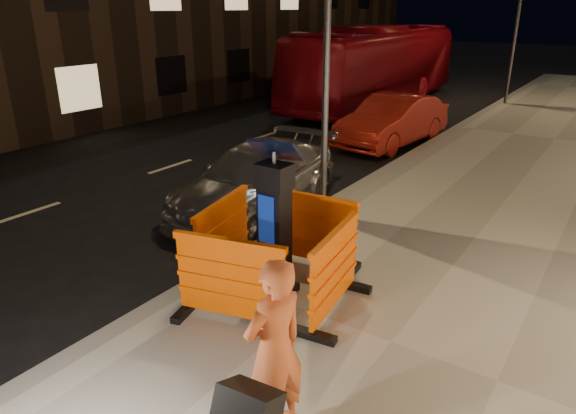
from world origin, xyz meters
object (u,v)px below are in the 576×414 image
Objects in this scene: man at (274,350)px; barrier_back at (311,231)px; parking_kiosk at (275,223)px; bus_doubledecker at (374,104)px; car_red at (391,144)px; barrier_bldgside at (334,272)px; barrier_kerbside at (223,237)px; car_silver at (257,209)px; barrier_front at (231,282)px.

barrier_back is at bearing -139.33° from man.
parking_kiosk is 0.18× the size of bus_doubledecker.
car_red is at bearing -61.17° from bus_doubledecker.
parking_kiosk is 1.40× the size of barrier_bldgside.
car_red is (-1.32, 9.28, -0.74)m from barrier_kerbside.
bus_doubledecker reaches higher than barrier_kerbside.
barrier_bldgside is at bearing -65.17° from car_red.
car_red is at bearing 84.66° from car_silver.
man is (1.49, -3.04, 0.32)m from barrier_back.
man is at bearing -63.96° from parking_kiosk.
car_red is 6.92m from bus_doubledecker.
barrier_back reaches higher than car_silver.
parking_kiosk is 1.06m from barrier_front.
man reaches higher than bus_doubledecker.
bus_doubledecker reaches higher than barrier_front.
barrier_back reaches higher than car_red.
barrier_kerbside is at bearing -141.52° from barrier_back.
barrier_back is 1.00× the size of barrier_kerbside.
barrier_kerbside is at bearing -66.08° from car_silver.
barrier_front is at bearing -60.95° from car_silver.
man is at bearing -68.31° from bus_doubledecker.
barrier_front is 1.34m from barrier_kerbside.
car_silver is (-2.38, 1.72, -0.74)m from barrier_back.
man is (1.49, -2.09, -0.15)m from parking_kiosk.
parking_kiosk reaches higher than barrier_back.
barrier_back is 1.34m from barrier_kerbside.
car_red is at bearing 94.20° from parking_kiosk.
parking_kiosk is at bearing -70.56° from car_red.
car_silver is 6.23m from man.
car_red is at bearing -3.45° from barrier_kerbside.
man is at bearing -55.15° from car_silver.
parking_kiosk is 16.37m from bus_doubledecker.
car_red is 12.02m from man.
man reaches higher than barrier_bldgside.
car_silver is (-3.33, 2.67, -0.74)m from barrier_bldgside.
barrier_front is at bearing -71.46° from bus_doubledecker.
barrier_kerbside is (-0.95, -0.95, 0.00)m from barrier_back.
barrier_bldgside is (0.95, 0.95, 0.00)m from barrier_front.
car_silver is (-2.38, 2.67, -1.21)m from parking_kiosk.
man reaches higher than barrier_back.
barrier_front is (0.00, -0.95, -0.47)m from parking_kiosk.
parking_kiosk is 3.78m from car_silver.
car_silver is (-2.38, 3.62, -0.74)m from barrier_front.
barrier_kerbside is 16.03m from bus_doubledecker.
barrier_kerbside is (-0.95, -0.00, -0.47)m from parking_kiosk.
bus_doubledecker reaches higher than car_silver.
barrier_kerbside is 0.34× the size of car_red.
barrier_bldgside reaches higher than car_red.
parking_kiosk is at bearing 82.48° from barrier_bldgside.
barrier_kerbside is at bearing 82.48° from barrier_bldgside.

